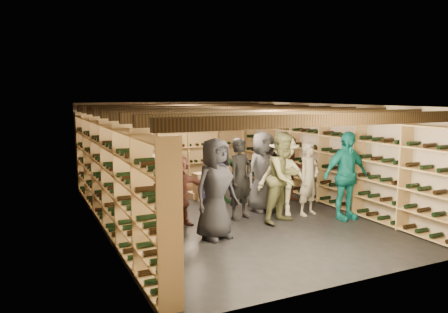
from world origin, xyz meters
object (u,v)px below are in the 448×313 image
Objects in this scene: crate_stack_right at (184,188)px; person_1 at (241,179)px; person_0 at (216,189)px; person_4 at (346,176)px; person_6 at (214,181)px; person_2 at (284,178)px; person_10 at (222,173)px; person_9 at (145,169)px; person_12 at (263,172)px; crate_stack_left at (204,186)px; person_3 at (284,176)px; person_7 at (309,179)px; person_8 at (291,170)px; person_5 at (179,190)px; crate_loose at (198,195)px.

person_1 is at bearing -83.79° from crate_stack_right.
person_4 is at bearing -16.97° from person_0.
person_6 is at bearing 50.03° from person_0.
person_10 is (-0.47, 2.01, -0.18)m from person_2.
person_9 is at bearing 110.52° from person_1.
person_12 is (-1.25, 1.29, -0.03)m from person_4.
crate_stack_left is 0.36× the size of person_2.
person_1 is 0.98× the size of person_3.
person_7 is at bearing -56.44° from crate_stack_left.
person_12 is (-0.24, 0.50, 0.02)m from person_3.
person_2 is at bearing -50.76° from person_6.
person_3 is 1.09× the size of person_8.
crate_stack_left is 0.38× the size of person_9.
person_5 is 3.25m from person_8.
person_9 is (-1.57, 1.79, 0.04)m from person_1.
person_6 is at bearing 122.91° from person_2.
person_3 reaches higher than person_10.
person_10 reaches higher than crate_stack_left.
person_3 is 0.97× the size of person_9.
crate_stack_left is 0.42× the size of person_8.
person_7 reaches higher than crate_stack_right.
person_3 is at bearing -29.81° from person_1.
person_5 is 1.74m from person_9.
person_9 reaches higher than person_6.
person_2 is 3.29m from person_9.
person_3 is (1.01, -2.08, 0.53)m from crate_stack_left.
person_0 is 1.06× the size of person_3.
crate_stack_right is 1.71m from person_9.
person_8 is at bearing 15.17° from person_0.
crate_stack_right is at bearing 139.17° from person_3.
person_10 is (1.21, 2.34, -0.17)m from person_0.
person_2 is (0.80, -2.75, 0.85)m from crate_loose.
person_0 is 1.71m from person_2.
person_9 and person_12 have the same top height.
person_8 reaches higher than crate_stack_right.
person_7 is at bearing 131.18° from person_4.
person_0 is (-0.88, -3.07, 0.84)m from crate_loose.
person_6 is (-0.49, 0.25, -0.05)m from person_1.
crate_stack_left is at bearing 54.48° from person_0.
person_8 is (-0.18, 1.76, -0.13)m from person_4.
person_3 is at bearing 142.61° from person_4.
person_8 is at bearing -0.40° from person_6.
person_5 is (-1.23, -2.06, 0.65)m from crate_loose.
person_3 is 0.55m from person_12.
person_3 is 0.94× the size of person_4.
crate_loose is 0.33× the size of person_10.
person_9 reaches higher than person_7.
person_0 reaches higher than person_9.
person_5 is at bearing 156.40° from person_1.
person_0 reaches higher than crate_loose.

